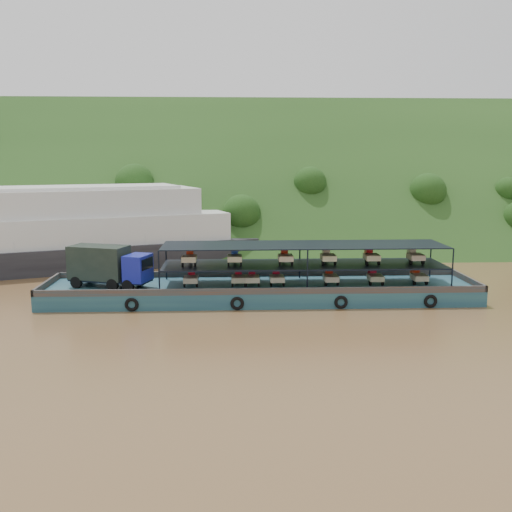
{
  "coord_description": "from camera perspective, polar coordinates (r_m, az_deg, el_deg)",
  "views": [
    {
      "loc": [
        -4.15,
        -45.18,
        11.5
      ],
      "look_at": [
        -2.0,
        3.0,
        3.2
      ],
      "focal_mm": 40.0,
      "sensor_mm": 36.0,
      "label": 1
    }
  ],
  "objects": [
    {
      "name": "cargo_barge",
      "position": [
        46.95,
        -0.67,
        -2.99
      ],
      "size": [
        35.0,
        7.18,
        4.55
      ],
      "color": "#16384F",
      "rests_on": "ground"
    },
    {
      "name": "passenger_ferry",
      "position": [
        64.18,
        -19.33,
        2.25
      ],
      "size": [
        43.36,
        24.85,
        8.57
      ],
      "rotation": [
        0.0,
        0.0,
        0.36
      ],
      "color": "black",
      "rests_on": "ground"
    },
    {
      "name": "hillside",
      "position": [
        82.1,
        0.37,
        1.71
      ],
      "size": [
        140.0,
        39.6,
        39.6
      ],
      "primitive_type": "cube",
      "rotation": [
        0.79,
        0.0,
        0.0
      ],
      "color": "#1E3D16",
      "rests_on": "ground"
    },
    {
      "name": "ground",
      "position": [
        46.81,
        2.62,
        -4.47
      ],
      "size": [
        160.0,
        160.0,
        0.0
      ],
      "primitive_type": "plane",
      "color": "brown",
      "rests_on": "ground"
    }
  ]
}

